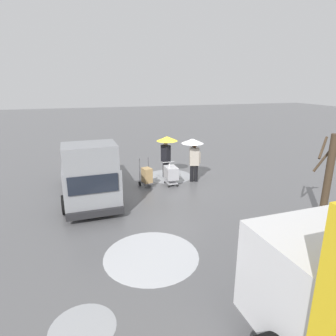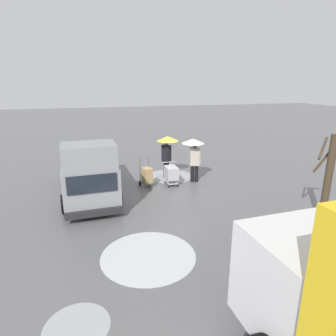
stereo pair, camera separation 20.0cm
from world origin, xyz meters
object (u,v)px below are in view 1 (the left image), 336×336
Objects in this scene: pedestrian_pink_side at (193,150)px; bare_tree_near at (328,177)px; hand_dolly_boxes at (147,176)px; cargo_van_parked_right at (88,170)px; shopping_cart_vendor at (171,173)px; pedestrian_black_side at (166,147)px.

bare_tree_near reaches higher than pedestrian_pink_side.
hand_dolly_boxes is 7.26m from bare_tree_near.
hand_dolly_boxes is at bearing -168.19° from cargo_van_parked_right.
shopping_cart_vendor is 0.49× the size of pedestrian_pink_side.
pedestrian_black_side is 0.65× the size of bare_tree_near.
cargo_van_parked_right is at bearing 6.85° from shopping_cart_vendor.
hand_dolly_boxes is at bearing -4.57° from shopping_cart_vendor.
bare_tree_near is (-3.75, 6.18, 0.05)m from pedestrian_black_side.
pedestrian_black_side is at bearing -42.41° from pedestrian_pink_side.
hand_dolly_boxes is 2.53m from pedestrian_pink_side.
bare_tree_near is at bearing 127.50° from shopping_cart_vendor.
cargo_van_parked_right is 3.78m from shopping_cart_vendor.
pedestrian_black_side reaches higher than hand_dolly_boxes.
shopping_cart_vendor is (-3.70, -0.44, -0.61)m from cargo_van_parked_right.
cargo_van_parked_right reaches higher than hand_dolly_boxes.
shopping_cart_vendor is 0.32× the size of bare_tree_near.
hand_dolly_boxes is 1.95m from pedestrian_black_side.
cargo_van_parked_right is at bearing 22.47° from pedestrian_black_side.
pedestrian_black_side is (-1.26, -1.04, 1.06)m from hand_dolly_boxes.
cargo_van_parked_right is at bearing 11.81° from hand_dolly_boxes.
pedestrian_black_side is at bearing -140.30° from hand_dolly_boxes.
bare_tree_near reaches higher than cargo_van_parked_right.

